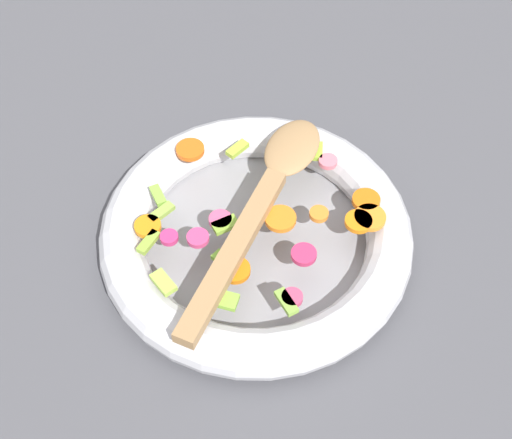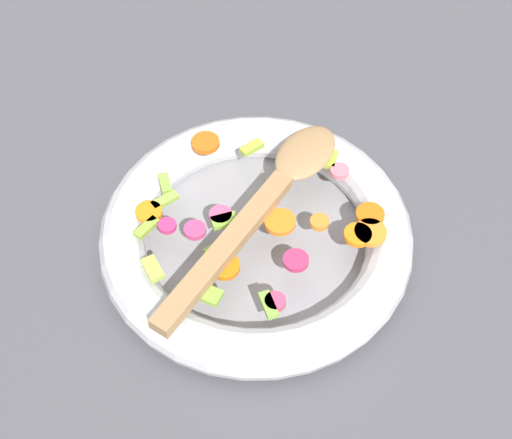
# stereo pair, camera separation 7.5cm
# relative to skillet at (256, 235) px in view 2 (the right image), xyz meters

# --- Properties ---
(ground_plane) EXTENTS (4.00, 4.00, 0.00)m
(ground_plane) POSITION_rel_skillet_xyz_m (0.00, 0.00, -0.02)
(ground_plane) COLOR #4C4C51
(skillet) EXTENTS (0.34, 0.34, 0.05)m
(skillet) POSITION_rel_skillet_xyz_m (0.00, 0.00, 0.00)
(skillet) COLOR gray
(skillet) RESTS_ON ground_plane
(chopped_vegetables) EXTENTS (0.26, 0.27, 0.01)m
(chopped_vegetables) POSITION_rel_skillet_xyz_m (0.01, 0.00, 0.03)
(chopped_vegetables) COLOR orange
(chopped_vegetables) RESTS_ON skillet
(wooden_spoon) EXTENTS (0.26, 0.23, 0.01)m
(wooden_spoon) POSITION_rel_skillet_xyz_m (-0.02, 0.02, 0.04)
(wooden_spoon) COLOR #A87F51
(wooden_spoon) RESTS_ON chopped_vegetables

